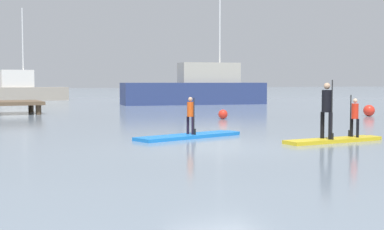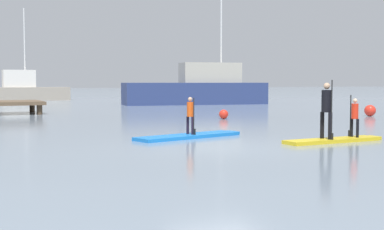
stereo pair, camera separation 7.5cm
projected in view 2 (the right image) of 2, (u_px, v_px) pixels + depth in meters
name	position (u px, v px, depth m)	size (l,w,h in m)	color
ground_plane	(220.00, 146.00, 13.77)	(240.00, 240.00, 0.00)	gray
paddleboard_near	(190.00, 136.00, 15.92)	(3.69, 1.65, 0.10)	blue
paddler_child_solo	(190.00, 114.00, 15.88)	(0.24, 0.39, 1.11)	black
paddleboard_far	(334.00, 140.00, 14.78)	(3.20, 0.74, 0.10)	gold
paddler_adult	(327.00, 107.00, 14.58)	(0.28, 0.49, 1.62)	black
paddler_child_front	(354.00, 115.00, 15.10)	(0.20, 0.39, 1.20)	black
fishing_boat_white_large	(198.00, 89.00, 39.04)	(10.77, 4.24, 9.46)	navy
fishing_boat_green_midground	(18.00, 90.00, 46.63)	(8.75, 2.46, 8.07)	#9E9384
mooring_buoy_near	(224.00, 114.00, 23.88)	(0.42, 0.42, 0.42)	red
mooring_buoy_mid	(370.00, 111.00, 25.71)	(0.55, 0.55, 0.55)	red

